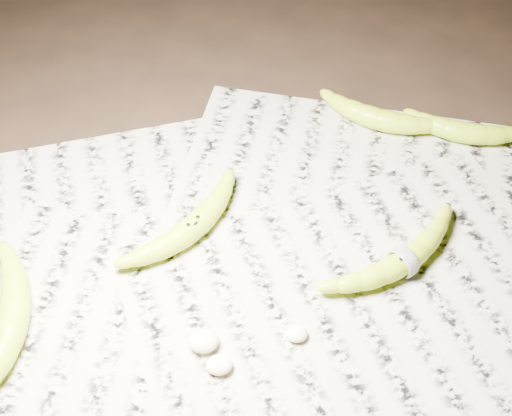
{
  "coord_description": "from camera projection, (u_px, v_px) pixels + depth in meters",
  "views": [
    {
      "loc": [
        -0.08,
        -0.57,
        0.76
      ],
      "look_at": [
        -0.0,
        0.03,
        0.05
      ],
      "focal_mm": 50.0,
      "sensor_mm": 36.0,
      "label": 1
    }
  ],
  "objects": [
    {
      "name": "banana_upper_b",
      "position": [
        467.0,
        131.0,
        1.07
      ],
      "size": [
        0.17,
        0.11,
        0.03
      ],
      "primitive_type": null,
      "rotation": [
        0.0,
        0.0,
        -0.36
      ],
      "color": "#B5D31A",
      "rests_on": "newspaper_patch"
    },
    {
      "name": "ground",
      "position": [
        263.0,
        252.0,
        0.95
      ],
      "size": [
        3.0,
        3.0,
        0.0
      ],
      "primitive_type": "plane",
      "color": "black",
      "rests_on": "ground"
    },
    {
      "name": "banana_left_b",
      "position": [
        12.0,
        318.0,
        0.85
      ],
      "size": [
        0.08,
        0.2,
        0.04
      ],
      "primitive_type": null,
      "rotation": [
        0.0,
        0.0,
        1.49
      ],
      "color": "#B5D31A",
      "rests_on": "newspaper_patch"
    },
    {
      "name": "banana_upper_a",
      "position": [
        380.0,
        118.0,
        1.09
      ],
      "size": [
        0.18,
        0.13,
        0.03
      ],
      "primitive_type": null,
      "rotation": [
        0.0,
        0.0,
        -0.51
      ],
      "color": "#B5D31A",
      "rests_on": "newspaper_patch"
    },
    {
      "name": "banana_center",
      "position": [
        192.0,
        226.0,
        0.94
      ],
      "size": [
        0.18,
        0.17,
        0.03
      ],
      "primitive_type": null,
      "rotation": [
        0.0,
        0.0,
        0.73
      ],
      "color": "#B5D31A",
      "rests_on": "newspaper_patch"
    },
    {
      "name": "newspaper_patch",
      "position": [
        244.0,
        265.0,
        0.93
      ],
      "size": [
        0.9,
        0.7,
        0.01
      ],
      "primitive_type": "cube",
      "color": "#ADA995",
      "rests_on": "ground"
    },
    {
      "name": "measuring_tape",
      "position": [
        404.0,
        260.0,
        0.91
      ],
      "size": [
        0.02,
        0.04,
        0.04
      ],
      "primitive_type": "torus",
      "rotation": [
        0.0,
        1.57,
        0.5
      ],
      "color": "white",
      "rests_on": "newspaper_patch"
    },
    {
      "name": "flesh_chunk_c",
      "position": [
        297.0,
        332.0,
        0.85
      ],
      "size": [
        0.03,
        0.02,
        0.02
      ],
      "primitive_type": "ellipsoid",
      "color": "#FFF1C5",
      "rests_on": "newspaper_patch"
    },
    {
      "name": "flesh_chunk_a",
      "position": [
        203.0,
        339.0,
        0.84
      ],
      "size": [
        0.04,
        0.03,
        0.02
      ],
      "primitive_type": "ellipsoid",
      "color": "#FFF1C5",
      "rests_on": "newspaper_patch"
    },
    {
      "name": "flesh_chunk_b",
      "position": [
        219.0,
        363.0,
        0.82
      ],
      "size": [
        0.03,
        0.03,
        0.02
      ],
      "primitive_type": "ellipsoid",
      "color": "#FFF1C5",
      "rests_on": "newspaper_patch"
    },
    {
      "name": "banana_taped",
      "position": [
        404.0,
        260.0,
        0.91
      ],
      "size": [
        0.2,
        0.14,
        0.03
      ],
      "primitive_type": null,
      "rotation": [
        0.0,
        0.0,
        0.5
      ],
      "color": "#B5D31A",
      "rests_on": "newspaper_patch"
    }
  ]
}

